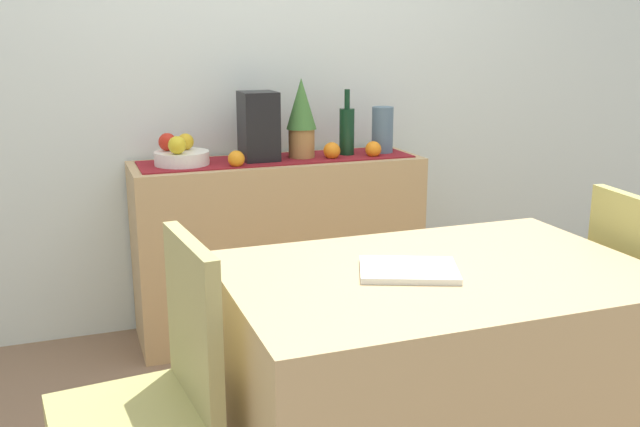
{
  "coord_description": "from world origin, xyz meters",
  "views": [
    {
      "loc": [
        -0.9,
        -2.2,
        1.41
      ],
      "look_at": [
        0.03,
        0.37,
        0.72
      ],
      "focal_mm": 39.59,
      "sensor_mm": 36.0,
      "label": 1
    }
  ],
  "objects_px": {
    "ceramic_vase": "(382,130)",
    "potted_plant": "(301,116)",
    "wine_bottle": "(347,131)",
    "open_book": "(407,270)",
    "coffee_maker": "(259,127)",
    "dining_table": "(434,384)",
    "fruit_bowl": "(182,158)",
    "sideboard_console": "(279,246)"
  },
  "relations": [
    {
      "from": "sideboard_console",
      "to": "dining_table",
      "type": "xyz_separation_m",
      "value": [
        0.08,
        -1.39,
        -0.05
      ]
    },
    {
      "from": "fruit_bowl",
      "to": "ceramic_vase",
      "type": "height_order",
      "value": "ceramic_vase"
    },
    {
      "from": "wine_bottle",
      "to": "coffee_maker",
      "type": "relative_size",
      "value": 1.0
    },
    {
      "from": "coffee_maker",
      "to": "ceramic_vase",
      "type": "bearing_deg",
      "value": 0.0
    },
    {
      "from": "open_book",
      "to": "sideboard_console",
      "type": "bearing_deg",
      "value": 111.24
    },
    {
      "from": "sideboard_console",
      "to": "wine_bottle",
      "type": "bearing_deg",
      "value": 0.0
    },
    {
      "from": "coffee_maker",
      "to": "dining_table",
      "type": "distance_m",
      "value": 1.53
    },
    {
      "from": "sideboard_console",
      "to": "wine_bottle",
      "type": "relative_size",
      "value": 4.26
    },
    {
      "from": "wine_bottle",
      "to": "coffee_maker",
      "type": "height_order",
      "value": "same"
    },
    {
      "from": "fruit_bowl",
      "to": "open_book",
      "type": "height_order",
      "value": "fruit_bowl"
    },
    {
      "from": "coffee_maker",
      "to": "dining_table",
      "type": "xyz_separation_m",
      "value": [
        0.17,
        -1.39,
        -0.63
      ]
    },
    {
      "from": "coffee_maker",
      "to": "potted_plant",
      "type": "xyz_separation_m",
      "value": [
        0.21,
        0.0,
        0.04
      ]
    },
    {
      "from": "dining_table",
      "to": "open_book",
      "type": "distance_m",
      "value": 0.39
    },
    {
      "from": "open_book",
      "to": "wine_bottle",
      "type": "bearing_deg",
      "value": 97.27
    },
    {
      "from": "wine_bottle",
      "to": "potted_plant",
      "type": "xyz_separation_m",
      "value": [
        -0.23,
        0.0,
        0.08
      ]
    },
    {
      "from": "potted_plant",
      "to": "open_book",
      "type": "xyz_separation_m",
      "value": [
        -0.14,
        -1.38,
        -0.29
      ]
    },
    {
      "from": "potted_plant",
      "to": "dining_table",
      "type": "distance_m",
      "value": 1.54
    },
    {
      "from": "sideboard_console",
      "to": "ceramic_vase",
      "type": "distance_m",
      "value": 0.76
    },
    {
      "from": "wine_bottle",
      "to": "dining_table",
      "type": "xyz_separation_m",
      "value": [
        -0.27,
        -1.39,
        -0.59
      ]
    },
    {
      "from": "wine_bottle",
      "to": "fruit_bowl",
      "type": "bearing_deg",
      "value": 180.0
    },
    {
      "from": "wine_bottle",
      "to": "potted_plant",
      "type": "bearing_deg",
      "value": 180.0
    },
    {
      "from": "wine_bottle",
      "to": "potted_plant",
      "type": "relative_size",
      "value": 0.85
    },
    {
      "from": "coffee_maker",
      "to": "fruit_bowl",
      "type": "bearing_deg",
      "value": 180.0
    },
    {
      "from": "sideboard_console",
      "to": "fruit_bowl",
      "type": "bearing_deg",
      "value": 180.0
    },
    {
      "from": "dining_table",
      "to": "open_book",
      "type": "height_order",
      "value": "open_book"
    },
    {
      "from": "sideboard_console",
      "to": "dining_table",
      "type": "height_order",
      "value": "sideboard_console"
    },
    {
      "from": "ceramic_vase",
      "to": "potted_plant",
      "type": "distance_m",
      "value": 0.42
    },
    {
      "from": "ceramic_vase",
      "to": "coffee_maker",
      "type": "bearing_deg",
      "value": 180.0
    },
    {
      "from": "sideboard_console",
      "to": "open_book",
      "type": "relative_size",
      "value": 4.83
    },
    {
      "from": "coffee_maker",
      "to": "dining_table",
      "type": "height_order",
      "value": "coffee_maker"
    },
    {
      "from": "dining_table",
      "to": "fruit_bowl",
      "type": "bearing_deg",
      "value": 110.72
    },
    {
      "from": "fruit_bowl",
      "to": "ceramic_vase",
      "type": "relative_size",
      "value": 1.07
    },
    {
      "from": "ceramic_vase",
      "to": "potted_plant",
      "type": "relative_size",
      "value": 0.61
    },
    {
      "from": "sideboard_console",
      "to": "potted_plant",
      "type": "bearing_deg",
      "value": 0.0
    },
    {
      "from": "fruit_bowl",
      "to": "ceramic_vase",
      "type": "bearing_deg",
      "value": 0.0
    },
    {
      "from": "ceramic_vase",
      "to": "wine_bottle",
      "type": "bearing_deg",
      "value": 180.0
    },
    {
      "from": "ceramic_vase",
      "to": "potted_plant",
      "type": "bearing_deg",
      "value": 180.0
    },
    {
      "from": "wine_bottle",
      "to": "open_book",
      "type": "xyz_separation_m",
      "value": [
        -0.37,
        -1.38,
        -0.21
      ]
    },
    {
      "from": "sideboard_console",
      "to": "ceramic_vase",
      "type": "relative_size",
      "value": 5.94
    },
    {
      "from": "sideboard_console",
      "to": "open_book",
      "type": "bearing_deg",
      "value": -90.95
    },
    {
      "from": "fruit_bowl",
      "to": "potted_plant",
      "type": "height_order",
      "value": "potted_plant"
    },
    {
      "from": "ceramic_vase",
      "to": "fruit_bowl",
      "type": "bearing_deg",
      "value": 180.0
    }
  ]
}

